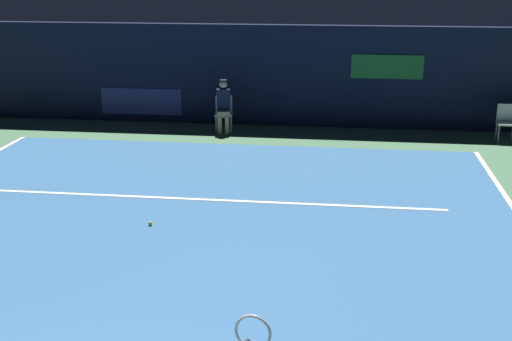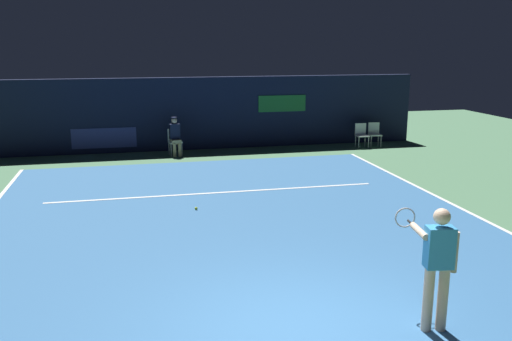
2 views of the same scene
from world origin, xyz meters
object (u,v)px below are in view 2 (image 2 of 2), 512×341
object	(u,v)px
courtside_chair_near	(374,133)
tennis_player	(437,262)
line_judge_on_chair	(175,136)
courtside_chair_far	(362,134)
tennis_ball	(196,208)

from	to	relation	value
courtside_chair_near	tennis_player	bearing A→B (deg)	-111.50
line_judge_on_chair	courtside_chair_near	size ratio (longest dim) A/B	1.50
line_judge_on_chair	courtside_chair_far	xyz separation A→B (m)	(6.86, -0.02, -0.18)
courtside_chair_near	courtside_chair_far	world-z (taller)	same
tennis_ball	courtside_chair_near	bearing A→B (deg)	41.27
line_judge_on_chair	courtside_chair_far	distance (m)	6.86
line_judge_on_chair	courtside_chair_far	bearing A→B (deg)	-0.13
tennis_player	courtside_chair_far	world-z (taller)	tennis_player
tennis_player	courtside_chair_near	world-z (taller)	tennis_player
tennis_player	line_judge_on_chair	bearing A→B (deg)	100.77
tennis_player	line_judge_on_chair	world-z (taller)	tennis_player
tennis_player	courtside_chair_near	distance (m)	13.68
courtside_chair_far	line_judge_on_chair	bearing A→B (deg)	179.87
line_judge_on_chair	tennis_ball	distance (m)	6.54
line_judge_on_chair	courtside_chair_near	bearing A→B (deg)	0.54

